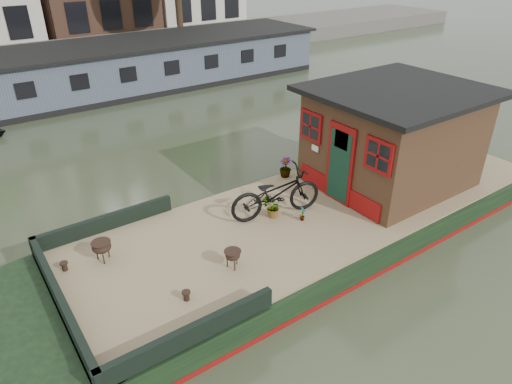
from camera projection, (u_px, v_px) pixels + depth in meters
ground at (322, 229)px, 10.97m from camera, size 120.00×120.00×0.00m
houseboat_hull at (278, 237)px, 10.17m from camera, size 14.01×4.02×0.60m
houseboat_deck at (323, 206)px, 10.67m from camera, size 11.80×3.80×0.05m
bow_bulwark at (110, 281)px, 8.02m from camera, size 3.00×4.00×0.35m
cabin at (393, 136)px, 11.17m from camera, size 4.00×3.50×2.42m
bicycle at (276, 193)px, 10.02m from camera, size 2.22×1.18×1.11m
potted_plant_a at (302, 214)px, 10.01m from camera, size 0.22×0.22×0.35m
potted_plant_c at (273, 208)px, 10.10m from camera, size 0.51×0.46×0.48m
potted_plant_d at (285, 167)px, 11.85m from camera, size 0.37×0.37×0.53m
brazier_front at (233, 259)px, 8.56m from camera, size 0.41×0.41×0.37m
brazier_rear at (102, 251)px, 8.73m from camera, size 0.48×0.48×0.43m
bollard_port at (64, 266)px, 8.53m from camera, size 0.15×0.15×0.18m
bollard_stbd at (186, 296)px, 7.82m from camera, size 0.16×0.16×0.18m
far_houseboat at (112, 70)px, 20.52m from camera, size 20.40×4.40×2.11m
quay at (73, 56)px, 25.43m from camera, size 60.00×6.00×0.90m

